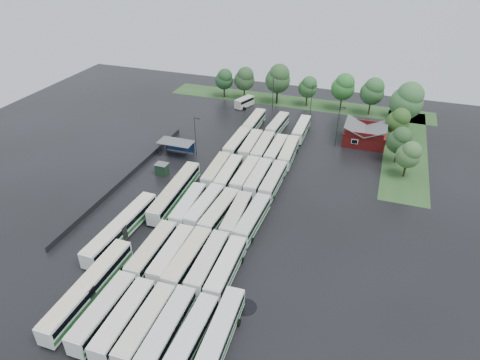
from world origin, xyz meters
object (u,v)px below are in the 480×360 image
(artic_bus_west_a, at_px, (89,288))
(artic_bus_east, at_px, (214,350))
(brick_building, at_px, (365,136))
(minibus, at_px, (244,102))

(artic_bus_west_a, relative_size, artic_bus_east, 1.00)
(brick_building, bearing_deg, minibus, 159.76)
(artic_bus_west_a, height_order, minibus, artic_bus_west_a)
(artic_bus_east, bearing_deg, brick_building, 77.63)
(brick_building, distance_m, artic_bus_east, 70.43)
(brick_building, xyz_separation_m, minibus, (-35.95, 13.26, -0.31))
(brick_building, height_order, artic_bus_west_a, brick_building)
(artic_bus_west_a, xyz_separation_m, artic_bus_east, (21.05, -3.68, -0.02))
(minibus, bearing_deg, artic_bus_west_a, -66.61)
(artic_bus_west_a, bearing_deg, brick_building, 63.12)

